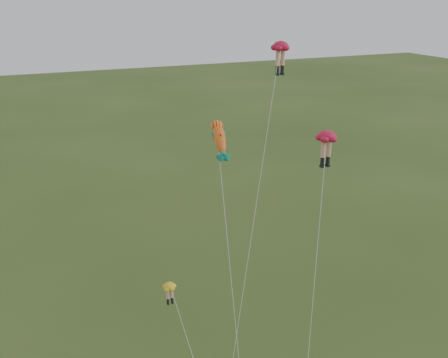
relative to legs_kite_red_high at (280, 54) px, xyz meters
name	(u,v)px	position (x,y,z in m)	size (l,w,h in m)	color
legs_kite_red_high	(280,54)	(0.00, 0.00, 0.00)	(8.17, 8.64, 21.63)	#BD1334
legs_kite_red_mid	(327,141)	(2.45, -3.02, -5.97)	(7.10, 9.44, 15.53)	#BD1334
legs_kite_yellow	(173,297)	(-11.06, -8.05, -12.55)	(2.22, 3.45, 9.05)	gold
fish_kite	(219,138)	(-5.58, -2.10, -5.10)	(2.46, 9.44, 16.95)	orange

